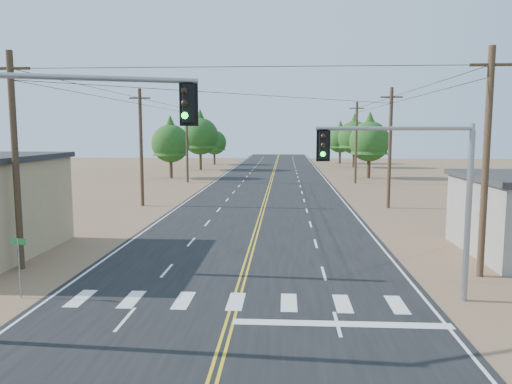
{
  "coord_description": "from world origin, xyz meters",
  "views": [
    {
      "loc": [
        1.83,
        -10.1,
        6.4
      ],
      "look_at": [
        0.43,
        13.7,
        3.5
      ],
      "focal_mm": 35.0,
      "sensor_mm": 36.0,
      "label": 1
    }
  ],
  "objects": [
    {
      "name": "utility_pole_right_far",
      "position": [
        10.5,
        52.0,
        5.12
      ],
      "size": [
        1.8,
        0.3,
        10.0
      ],
      "color": "#4C3826",
      "rests_on": "ground"
    },
    {
      "name": "utility_pole_right_mid",
      "position": [
        10.5,
        32.0,
        5.12
      ],
      "size": [
        1.8,
        0.3,
        10.0
      ],
      "color": "#4C3826",
      "rests_on": "ground"
    },
    {
      "name": "utility_pole_right_near",
      "position": [
        10.5,
        12.0,
        5.12
      ],
      "size": [
        1.8,
        0.3,
        10.0
      ],
      "color": "#4C3826",
      "rests_on": "ground"
    },
    {
      "name": "utility_pole_left_near",
      "position": [
        -10.5,
        12.0,
        5.12
      ],
      "size": [
        1.8,
        0.3,
        10.0
      ],
      "color": "#4C3826",
      "rests_on": "ground"
    },
    {
      "name": "utility_pole_left_mid",
      "position": [
        -10.5,
        32.0,
        5.12
      ],
      "size": [
        1.8,
        0.3,
        10.0
      ],
      "color": "#4C3826",
      "rests_on": "ground"
    },
    {
      "name": "tree_right_near",
      "position": [
        13.29,
        59.15,
        5.6
      ],
      "size": [
        5.5,
        5.5,
        9.16
      ],
      "color": "#3F2D1E",
      "rests_on": "ground"
    },
    {
      "name": "tree_right_mid",
      "position": [
        14.0,
        79.56,
        5.93
      ],
      "size": [
        5.81,
        5.81,
        9.69
      ],
      "color": "#3F2D1E",
      "rests_on": "ground"
    },
    {
      "name": "tree_left_near",
      "position": [
        -13.87,
        57.56,
        5.29
      ],
      "size": [
        5.19,
        5.19,
        8.65
      ],
      "color": "#3F2D1E",
      "rests_on": "ground"
    },
    {
      "name": "utility_pole_left_far",
      "position": [
        -10.5,
        52.0,
        5.12
      ],
      "size": [
        1.8,
        0.3,
        10.0
      ],
      "color": "#4C3826",
      "rests_on": "ground"
    },
    {
      "name": "street_sign",
      "position": [
        -8.35,
        7.99,
        1.57
      ],
      "size": [
        0.67,
        0.24,
        2.35
      ],
      "rotation": [
        0.0,
        0.0,
        -0.3
      ],
      "color": "gray",
      "rests_on": "ground"
    },
    {
      "name": "tree_left_far",
      "position": [
        -11.89,
        85.78,
        4.75
      ],
      "size": [
        4.66,
        4.66,
        7.77
      ],
      "color": "#3F2D1E",
      "rests_on": "ground"
    },
    {
      "name": "signal_mast_left",
      "position": [
        -5.95,
        4.75,
        5.65
      ],
      "size": [
        7.08,
        2.8,
        8.28
      ],
      "rotation": [
        0.0,
        0.0,
        0.35
      ],
      "color": "gray",
      "rests_on": "ground"
    },
    {
      "name": "tree_right_far",
      "position": [
        12.74,
        90.76,
        5.28
      ],
      "size": [
        5.18,
        5.18,
        8.63
      ],
      "color": "#3F2D1E",
      "rests_on": "ground"
    },
    {
      "name": "road",
      "position": [
        0.0,
        30.0,
        0.01
      ],
      "size": [
        15.0,
        200.0,
        0.02
      ],
      "primitive_type": "cube",
      "color": "black",
      "rests_on": "ground"
    },
    {
      "name": "tree_left_mid",
      "position": [
        -12.33,
        72.52,
        6.21
      ],
      "size": [
        6.09,
        6.09,
        10.15
      ],
      "color": "#3F2D1E",
      "rests_on": "ground"
    },
    {
      "name": "signal_mast_right",
      "position": [
        6.96,
        8.49,
        4.55
      ],
      "size": [
        5.85,
        0.95,
        6.69
      ],
      "rotation": [
        0.0,
        0.0,
        0.11
      ],
      "color": "gray",
      "rests_on": "ground"
    }
  ]
}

